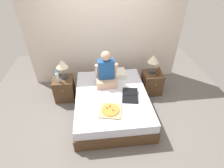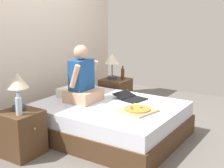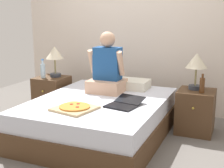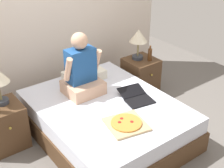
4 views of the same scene
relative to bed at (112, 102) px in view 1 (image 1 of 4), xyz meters
name	(u,v)px [view 1 (image 1 of 4)]	position (x,y,z in m)	size (l,w,h in m)	color
ground_plane	(112,110)	(0.00, 0.00, -0.22)	(5.74, 5.74, 0.00)	#66605B
wall_back	(106,34)	(0.00, 1.31, 1.03)	(3.74, 0.12, 2.50)	beige
bed	(112,102)	(0.00, 0.00, 0.00)	(1.52, 1.91, 0.45)	#4C331E
nightstand_left	(64,88)	(-1.05, 0.55, 0.05)	(0.44, 0.47, 0.54)	#4C331E
lamp_on_left_nightstand	(62,65)	(-1.01, 0.60, 0.64)	(0.26, 0.26, 0.45)	#333842
water_bottle	(57,77)	(-1.13, 0.46, 0.43)	(0.07, 0.07, 0.28)	silver
nightstand_right	(152,82)	(1.05, 0.55, 0.05)	(0.44, 0.47, 0.54)	#4C331E
lamp_on_right_nightstand	(153,60)	(1.02, 0.60, 0.64)	(0.26, 0.26, 0.45)	#333842
beer_bottle	(158,72)	(1.12, 0.45, 0.41)	(0.06, 0.06, 0.23)	#512D14
pillow	(114,74)	(0.13, 0.67, 0.29)	(0.52, 0.34, 0.12)	silver
person_seated	(106,73)	(-0.07, 0.39, 0.52)	(0.47, 0.40, 0.78)	tan
laptop	(130,97)	(0.36, -0.15, 0.25)	(0.39, 0.46, 0.07)	black
pizza_box	(110,110)	(-0.08, -0.48, 0.25)	(0.47, 0.47, 0.05)	tan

